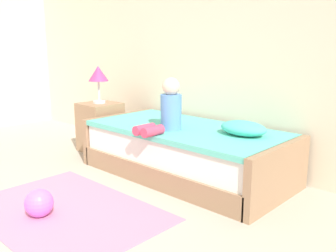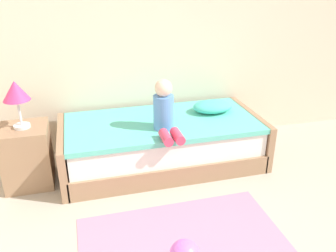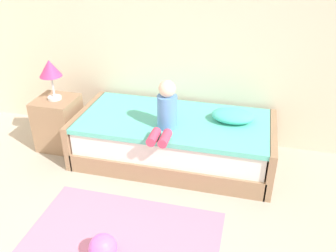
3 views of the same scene
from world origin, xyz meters
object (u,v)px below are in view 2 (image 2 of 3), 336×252
(bed, at_px, (162,143))
(nightstand, at_px, (27,156))
(pillow, at_px, (213,106))
(table_lamp, at_px, (16,93))
(child_figure, at_px, (165,111))

(bed, xyz_separation_m, nightstand, (-1.35, -0.04, 0.05))
(nightstand, distance_m, pillow, 1.98)
(nightstand, relative_size, pillow, 1.36)
(nightstand, distance_m, table_lamp, 0.64)
(bed, relative_size, child_figure, 4.14)
(table_lamp, xyz_separation_m, child_figure, (1.32, -0.19, -0.23))
(table_lamp, bearing_deg, bed, 1.72)
(pillow, bearing_deg, bed, -170.57)
(table_lamp, distance_m, pillow, 1.99)
(bed, xyz_separation_m, pillow, (0.60, 0.10, 0.32))
(bed, distance_m, pillow, 0.69)
(nightstand, height_order, child_figure, child_figure)
(bed, bearing_deg, pillow, 9.43)
(pillow, bearing_deg, nightstand, -175.88)
(table_lamp, relative_size, child_figure, 0.88)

